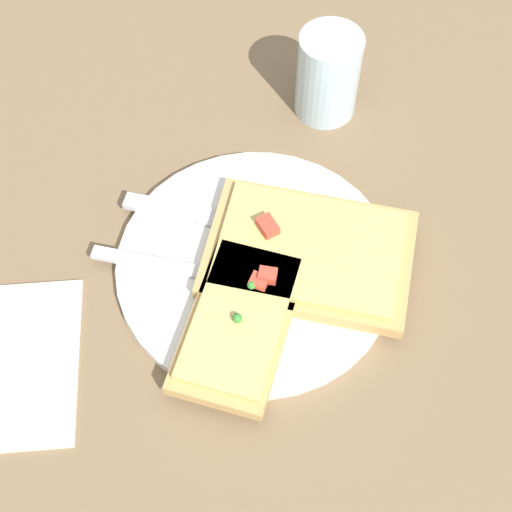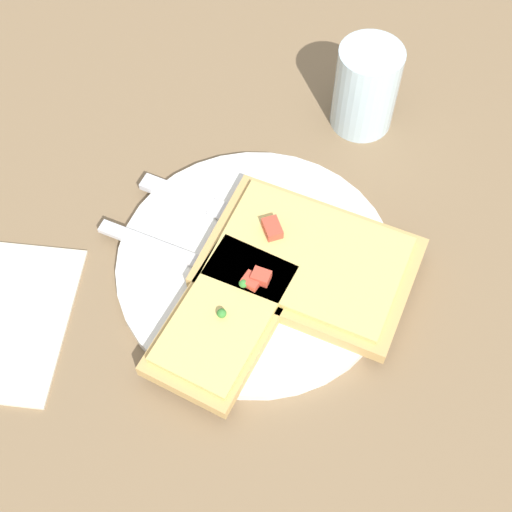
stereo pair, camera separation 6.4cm
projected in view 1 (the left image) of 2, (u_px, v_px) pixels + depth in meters
name	position (u px, v px, depth m)	size (l,w,h in m)	color
ground_plane	(256.00, 268.00, 0.66)	(4.00, 4.00, 0.00)	#7F6647
plate	(256.00, 265.00, 0.65)	(0.26, 0.26, 0.01)	white
fork	(230.00, 282.00, 0.63)	(0.09, 0.23, 0.01)	silver
knife	(208.00, 216.00, 0.67)	(0.08, 0.19, 0.01)	silver
pizza_slice_main	(309.00, 257.00, 0.64)	(0.17, 0.21, 0.03)	tan
pizza_slice_corner	(240.00, 320.00, 0.61)	(0.17, 0.13, 0.03)	tan
crumb_scatter	(296.00, 244.00, 0.65)	(0.03, 0.10, 0.01)	tan
drinking_glass	(328.00, 75.00, 0.72)	(0.06, 0.06, 0.09)	silver
napkin	(24.00, 362.00, 0.61)	(0.15, 0.09, 0.01)	beige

